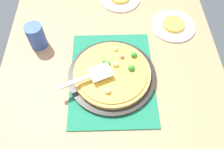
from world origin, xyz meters
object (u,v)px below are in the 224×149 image
(plate_far_right, at_px, (173,26))
(served_slice_right, at_px, (174,24))
(pizza_pan, at_px, (112,75))
(pizza, at_px, (112,73))
(pizza_server, at_px, (90,76))
(cup_far, at_px, (36,36))

(plate_far_right, relative_size, served_slice_right, 2.00)
(pizza_pan, distance_m, pizza, 0.02)
(served_slice_right, bearing_deg, pizza_pan, -47.35)
(pizza_server, bearing_deg, plate_far_right, 128.94)
(pizza, bearing_deg, served_slice_right, 132.67)
(pizza, xyz_separation_m, plate_far_right, (-0.29, 0.32, -0.03))
(cup_far, bearing_deg, plate_far_right, 98.65)
(cup_far, bearing_deg, pizza_server, 47.71)
(pizza_pan, height_order, cup_far, cup_far)
(cup_far, height_order, pizza_server, cup_far)
(plate_far_right, xyz_separation_m, pizza_server, (0.33, -0.41, 0.06))
(plate_far_right, bearing_deg, pizza_server, -51.06)
(pizza, distance_m, cup_far, 0.39)
(pizza_pan, relative_size, served_slice_right, 3.45)
(pizza_pan, xyz_separation_m, plate_far_right, (-0.29, 0.32, -0.01))
(served_slice_right, relative_size, cup_far, 0.92)
(pizza_pan, height_order, pizza, pizza)
(pizza_pan, distance_m, cup_far, 0.40)
(pizza, bearing_deg, plate_far_right, 132.67)
(pizza, relative_size, pizza_server, 1.44)
(plate_far_right, distance_m, cup_far, 0.67)
(pizza_pan, bearing_deg, served_slice_right, 132.65)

